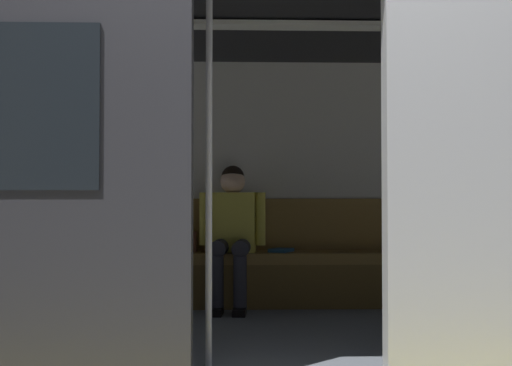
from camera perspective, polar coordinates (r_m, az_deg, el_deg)
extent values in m
cube|color=silver|center=(3.29, 18.60, 1.56)|extent=(0.90, 0.12, 2.11)
cube|color=black|center=(3.31, 18.62, 5.97)|extent=(0.49, 0.02, 0.55)
cube|color=black|center=(4.68, 1.34, 14.45)|extent=(6.40, 2.95, 0.12)
cube|color=slate|center=(4.59, 1.36, -12.61)|extent=(6.08, 2.79, 0.01)
cube|color=silver|center=(5.90, 0.59, 0.13)|extent=(6.08, 0.10, 2.11)
cube|color=olive|center=(5.84, 0.62, -3.56)|extent=(3.52, 0.06, 0.45)
cube|color=white|center=(4.66, 1.34, 13.38)|extent=(4.48, 0.16, 0.03)
cube|color=olive|center=(5.63, 0.72, -6.38)|extent=(2.90, 0.44, 0.09)
cube|color=brown|center=(5.46, 0.81, -8.94)|extent=(2.90, 0.04, 0.37)
cube|color=#D8CC4C|center=(5.59, -2.02, -3.39)|extent=(0.40, 0.25, 0.50)
sphere|color=beige|center=(5.59, -2.01, 0.14)|extent=(0.21, 0.21, 0.21)
sphere|color=black|center=(5.60, -2.00, 0.52)|extent=(0.19, 0.19, 0.19)
cylinder|color=#D8CC4C|center=(5.55, 0.38, -3.09)|extent=(0.08, 0.08, 0.44)
cylinder|color=#D8CC4C|center=(5.58, -4.45, -3.08)|extent=(0.08, 0.08, 0.44)
cylinder|color=#2D2D38|center=(5.40, -1.23, -5.58)|extent=(0.17, 0.41, 0.14)
cylinder|color=#2D2D38|center=(5.41, -3.14, -5.57)|extent=(0.17, 0.41, 0.14)
cylinder|color=#2D2D38|center=(5.22, -1.38, -8.55)|extent=(0.10, 0.10, 0.42)
cylinder|color=#2D2D38|center=(5.24, -3.37, -8.53)|extent=(0.10, 0.10, 0.42)
cube|color=black|center=(5.20, -1.42, -11.00)|extent=(0.12, 0.23, 0.06)
cube|color=black|center=(5.22, -3.43, -10.97)|extent=(0.12, 0.23, 0.06)
cube|color=brown|center=(5.66, -6.43, -5.03)|extent=(0.26, 0.14, 0.17)
cube|color=#472718|center=(5.58, -6.50, -5.17)|extent=(0.02, 0.01, 0.14)
cube|color=#26598C|center=(5.62, 2.17, -5.79)|extent=(0.23, 0.26, 0.03)
cylinder|color=silver|center=(3.55, -4.06, 1.10)|extent=(0.04, 0.04, 2.09)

